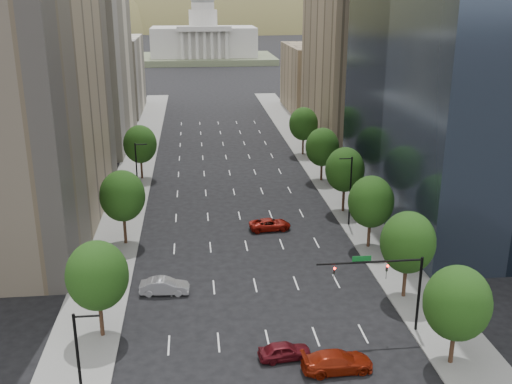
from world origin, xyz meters
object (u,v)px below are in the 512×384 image
object	(u,v)px
car_red_far	(270,224)
capitol	(204,41)
traffic_signal	(392,279)
car_silver	(164,286)
car_red_near	(337,361)
car_maroon	(285,351)

from	to	relation	value
car_red_far	capitol	bearing A→B (deg)	-4.63
capitol	car_red_far	bearing A→B (deg)	-89.00
traffic_signal	car_silver	bearing A→B (deg)	154.74
car_silver	capitol	bearing A→B (deg)	1.51
car_red_near	car_red_far	distance (m)	29.62
car_maroon	car_red_far	world-z (taller)	car_maroon
traffic_signal	car_maroon	size ratio (longest dim) A/B	2.15
capitol	car_red_near	xyz separation A→B (m)	(4.83, -224.65, -7.76)
car_silver	car_red_far	bearing A→B (deg)	-34.82
traffic_signal	car_maroon	world-z (taller)	traffic_signal
car_maroon	car_red_far	bearing A→B (deg)	-10.46
car_silver	car_red_near	bearing A→B (deg)	-131.71
car_red_far	car_red_near	bearing A→B (deg)	177.15
traffic_signal	capitol	world-z (taller)	capitol
car_red_near	car_silver	bearing A→B (deg)	41.42
car_red_near	traffic_signal	bearing A→B (deg)	-52.00
car_red_near	car_red_far	bearing A→B (deg)	-0.14
car_red_near	car_maroon	size ratio (longest dim) A/B	1.32
car_maroon	car_silver	world-z (taller)	car_silver
traffic_signal	car_red_far	world-z (taller)	traffic_signal
car_maroon	car_silver	xyz separation A→B (m)	(-10.00, 12.14, 0.07)
car_maroon	car_red_far	distance (m)	27.67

